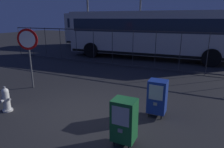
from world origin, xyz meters
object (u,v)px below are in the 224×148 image
Objects in this scene: bus_far at (123,28)px; newspaper_box_primary at (157,96)px; newspaper_box_secondary at (124,120)px; fire_hydrant at (6,100)px; stop_sign at (28,46)px; bus_near at (150,32)px.

newspaper_box_primary is at bearing -71.88° from bus_far.
newspaper_box_secondary is (-0.33, -1.56, 0.00)m from newspaper_box_primary.
bus_far reaches higher than newspaper_box_secondary.
bus_far reaches higher than fire_hydrant.
newspaper_box_primary is 1.00× the size of newspaper_box_secondary.
bus_near is at bearing 72.02° from stop_sign.
bus_far is at bearing 127.08° from bus_near.
newspaper_box_secondary is 0.09× the size of bus_far.
fire_hydrant is 0.07× the size of bus_near.
bus_near is at bearing 101.93° from newspaper_box_secondary.
newspaper_box_secondary is (3.63, -0.04, 0.22)m from fire_hydrant.
fire_hydrant is 3.64m from newspaper_box_secondary.
fire_hydrant is at bearing -103.07° from bus_near.
bus_near is (1.62, 9.49, 1.36)m from fire_hydrant.
newspaper_box_primary reaches higher than fire_hydrant.
stop_sign is (-4.51, 1.84, 1.03)m from newspaper_box_secondary.
bus_far is (-3.48, 4.08, 0.00)m from bus_near.
newspaper_box_primary and newspaper_box_secondary have the same top height.
bus_near reaches higher than stop_sign.
fire_hydrant is at bearing -89.89° from bus_far.
stop_sign is 0.21× the size of bus_far.
newspaper_box_secondary is at bearing -102.04° from newspaper_box_primary.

